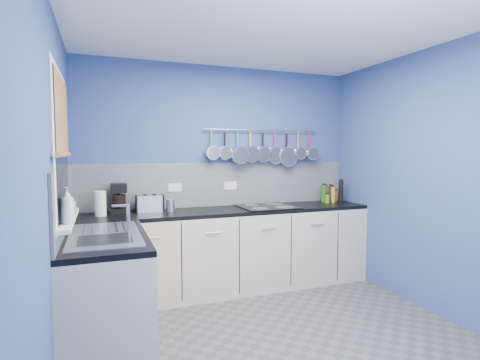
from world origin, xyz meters
TOP-DOWN VIEW (x-y plane):
  - floor at (0.00, 0.00)m, footprint 3.20×3.00m
  - ceiling at (0.00, 0.00)m, footprint 3.20×3.00m
  - wall_back at (0.00, 1.51)m, footprint 3.20×0.02m
  - wall_front at (0.00, -1.51)m, footprint 3.20×0.02m
  - wall_left at (-1.61, 0.00)m, footprint 0.02×3.00m
  - wall_right at (1.61, 0.00)m, footprint 0.02×3.00m
  - backsplash_back at (0.00, 1.49)m, footprint 3.20×0.02m
  - backsplash_left at (-1.59, 0.60)m, footprint 0.02×1.80m
  - cabinet_run_back at (0.00, 1.20)m, footprint 3.20×0.60m
  - worktop_back at (0.00, 1.20)m, footprint 3.20×0.60m
  - cabinet_run_left at (-1.30, 0.30)m, footprint 0.60×1.20m
  - worktop_left at (-1.30, 0.30)m, footprint 0.60×1.20m
  - window_frame at (-1.58, 0.30)m, footprint 0.01×1.00m
  - window_glass at (-1.57, 0.30)m, footprint 0.01×0.90m
  - bamboo_blind at (-1.56, 0.30)m, footprint 0.01×0.90m
  - window_sill at (-1.55, 0.30)m, footprint 0.10×0.98m
  - sink_unit at (-1.30, 0.30)m, footprint 0.50×0.95m
  - mixer_tap at (-1.14, 0.12)m, footprint 0.12×0.08m
  - socket_left at (-0.55, 1.48)m, footprint 0.15×0.01m
  - socket_right at (0.10, 1.48)m, footprint 0.15×0.01m
  - pot_rail at (0.50, 1.45)m, footprint 1.45×0.02m
  - soap_bottle_a at (-1.53, 0.03)m, footprint 0.11×0.11m
  - soap_bottle_b at (-1.53, 0.25)m, footprint 0.08×0.09m
  - paper_towel at (-1.33, 1.21)m, footprint 0.11×0.11m
  - coffee_maker at (-1.15, 1.32)m, footprint 0.18×0.19m
  - toaster at (-0.84, 1.33)m, footprint 0.27×0.16m
  - canister at (-0.64, 1.25)m, footprint 0.09×0.09m
  - hob at (0.44, 1.17)m, footprint 0.61×0.54m
  - pan_0 at (-0.13, 1.44)m, footprint 0.15×0.11m
  - pan_1 at (0.02, 1.44)m, footprint 0.15×0.07m
  - pan_2 at (0.18, 1.44)m, footprint 0.21×0.13m
  - pan_3 at (0.34, 1.44)m, footprint 0.19×0.09m
  - pan_4 at (0.50, 1.44)m, footprint 0.19×0.07m
  - pan_5 at (0.66, 1.44)m, footprint 0.21×0.07m
  - pan_6 at (0.82, 1.44)m, footprint 0.24×0.08m
  - pan_7 at (0.98, 1.44)m, footprint 0.16×0.11m
  - pan_8 at (1.14, 1.44)m, footprint 0.17×0.12m
  - condiment_0 at (1.45, 1.34)m, footprint 0.07×0.07m
  - condiment_1 at (1.37, 1.30)m, footprint 0.06×0.06m
  - condiment_2 at (1.29, 1.33)m, footprint 0.07×0.07m
  - condiment_3 at (1.46, 1.22)m, footprint 0.06×0.06m
  - condiment_4 at (1.36, 1.24)m, footprint 0.05×0.05m
  - condiment_5 at (1.27, 1.23)m, footprint 0.06×0.06m

SIDE VIEW (x-z plane):
  - floor at x=0.00m, z-range -0.02..0.00m
  - cabinet_run_back at x=0.00m, z-range 0.00..0.86m
  - cabinet_run_left at x=-1.30m, z-range 0.00..0.86m
  - worktop_back at x=0.00m, z-range 0.86..0.90m
  - worktop_left at x=-1.30m, z-range 0.86..0.90m
  - sink_unit at x=-1.30m, z-range 0.90..0.91m
  - hob at x=0.44m, z-range 0.90..0.91m
  - condiment_5 at x=1.27m, z-range 0.90..1.01m
  - canister at x=-0.64m, z-range 0.90..1.03m
  - condiment_0 at x=1.45m, z-range 0.90..1.04m
  - toaster at x=-0.84m, z-range 0.90..1.07m
  - condiment_4 at x=1.36m, z-range 0.90..1.09m
  - condiment_1 at x=1.37m, z-range 0.90..1.10m
  - condiment_2 at x=1.29m, z-range 0.90..1.11m
  - paper_towel at x=-1.33m, z-range 0.90..1.14m
  - mixer_tap at x=-1.14m, z-range 0.90..1.16m
  - condiment_3 at x=1.46m, z-range 0.90..1.17m
  - window_sill at x=-1.55m, z-range 1.02..1.05m
  - coffee_maker at x=-1.15m, z-range 0.90..1.20m
  - socket_left at x=-0.55m, z-range 1.09..1.18m
  - socket_right at x=0.10m, z-range 1.09..1.18m
  - soap_bottle_b at x=-1.53m, z-range 1.05..1.22m
  - backsplash_back at x=0.00m, z-range 0.90..1.40m
  - backsplash_left at x=-1.59m, z-range 0.90..1.40m
  - soap_bottle_a at x=-1.53m, z-range 1.05..1.29m
  - wall_back at x=0.00m, z-range 0.00..2.50m
  - wall_front at x=0.00m, z-range 0.00..2.50m
  - wall_left at x=-1.61m, z-range 0.00..2.50m
  - wall_right at x=1.61m, z-range 0.00..2.50m
  - window_glass at x=-1.57m, z-range 1.05..2.05m
  - window_frame at x=-1.58m, z-range 1.00..2.10m
  - pan_6 at x=0.82m, z-range 1.35..1.78m
  - pan_5 at x=0.66m, z-range 1.38..1.78m
  - pan_2 at x=0.18m, z-range 1.38..1.78m
  - pan_4 at x=0.50m, z-range 1.40..1.78m
  - pan_3 at x=0.34m, z-range 1.40..1.78m
  - pan_8 at x=1.14m, z-range 1.42..1.78m
  - pan_7 at x=0.98m, z-range 1.43..1.78m
  - pan_0 at x=-0.13m, z-range 1.44..1.78m
  - pan_1 at x=0.02m, z-range 1.44..1.78m
  - bamboo_blind at x=-1.56m, z-range 1.50..2.05m
  - pot_rail at x=0.50m, z-range 1.77..1.79m
  - ceiling at x=0.00m, z-range 2.50..2.52m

